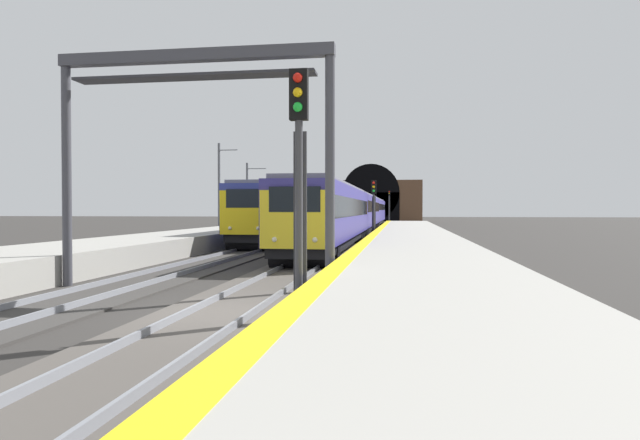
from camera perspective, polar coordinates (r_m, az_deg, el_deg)
name	(u,v)px	position (r m, az deg, el deg)	size (l,w,h in m)	color
ground_plane	(226,315)	(12.69, -9.77, -9.69)	(320.00, 320.00, 0.00)	#302D2B
platform_right	(430,298)	(12.00, 11.34, -8.01)	(112.00, 4.86, 0.95)	#9E9B93
platform_right_edge_strip	(328,274)	(12.03, 0.88, -5.66)	(112.00, 0.50, 0.01)	yellow
track_main_line	(226,313)	(12.69, -9.77, -9.51)	(160.00, 3.20, 0.21)	#4C4742
track_adjacent_line	(47,308)	(14.67, -26.59, -8.17)	(160.00, 3.13, 0.21)	#383533
train_main_approaching	(359,212)	(51.06, 4.12, 0.87)	(62.61, 2.84, 3.74)	navy
train_adjacent_platform	(322,210)	(57.96, 0.24, 1.04)	(57.74, 2.91, 4.89)	navy
railway_signal_near	(299,170)	(11.41, -2.20, 5.20)	(0.39, 0.38, 5.27)	#38383D
railway_signal_mid	(374,204)	(41.78, 5.62, 1.70)	(0.39, 0.38, 4.58)	#38383D
railway_signal_far	(389,204)	(93.29, 7.22, 1.64)	(0.39, 0.38, 5.54)	#38383D
overhead_signal_gantry	(193,109)	(16.96, -13.08, 11.17)	(0.70, 8.47, 7.10)	#3F3F47
tunnel_portal	(371,201)	(110.74, 5.35, 2.03)	(3.01, 20.30, 11.42)	brown
catenary_mast_near	(247,197)	(56.53, -7.56, 2.43)	(0.22, 2.11, 7.13)	#595B60
catenary_mast_far	(219,189)	(48.26, -10.44, 3.20)	(0.22, 1.77, 8.10)	#595B60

